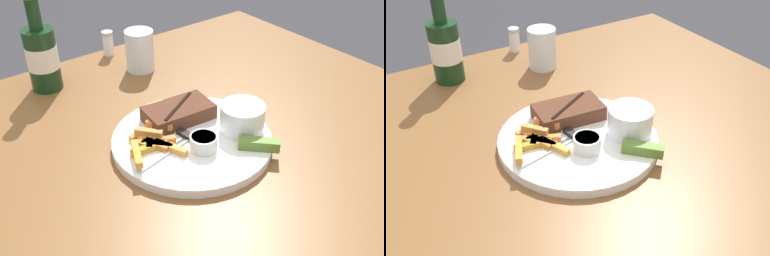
{
  "view_description": "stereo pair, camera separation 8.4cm",
  "coord_description": "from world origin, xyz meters",
  "views": [
    {
      "loc": [
        -0.43,
        -0.55,
        1.28
      ],
      "look_at": [
        0.0,
        0.0,
        0.81
      ],
      "focal_mm": 42.0,
      "sensor_mm": 36.0,
      "label": 1
    },
    {
      "loc": [
        -0.36,
        -0.6,
        1.28
      ],
      "look_at": [
        0.0,
        0.0,
        0.81
      ],
      "focal_mm": 42.0,
      "sensor_mm": 36.0,
      "label": 2
    }
  ],
  "objects": [
    {
      "name": "fries_pile",
      "position": [
        -0.07,
        0.02,
        0.79
      ],
      "size": [
        0.12,
        0.12,
        0.02
      ],
      "color": "orange",
      "rests_on": "dinner_plate"
    },
    {
      "name": "steak_portion",
      "position": [
        0.02,
        0.07,
        0.8
      ],
      "size": [
        0.14,
        0.09,
        0.03
      ],
      "color": "#512D1E",
      "rests_on": "dinner_plate"
    },
    {
      "name": "coleslaw_cup",
      "position": [
        0.09,
        -0.04,
        0.82
      ],
      "size": [
        0.09,
        0.09,
        0.05
      ],
      "color": "white",
      "rests_on": "dinner_plate"
    },
    {
      "name": "fork_utensil",
      "position": [
        -0.08,
        -0.02,
        0.79
      ],
      "size": [
        0.13,
        0.04,
        0.0
      ],
      "rotation": [
        0.0,
        0.0,
        6.48
      ],
      "color": "#B7B7BC",
      "rests_on": "dinner_plate"
    },
    {
      "name": "drinking_glass",
      "position": [
        0.1,
        0.33,
        0.82
      ],
      "size": [
        0.07,
        0.07,
        0.1
      ],
      "color": "silver",
      "rests_on": "dining_table"
    },
    {
      "name": "dinner_plate",
      "position": [
        0.0,
        0.0,
        0.78
      ],
      "size": [
        0.31,
        0.31,
        0.02
      ],
      "color": "white",
      "rests_on": "dining_table"
    },
    {
      "name": "dipping_sauce_cup",
      "position": [
        -0.01,
        -0.04,
        0.8
      ],
      "size": [
        0.05,
        0.05,
        0.03
      ],
      "color": "silver",
      "rests_on": "dinner_plate"
    },
    {
      "name": "knife_utensil",
      "position": [
        -0.01,
        0.04,
        0.79
      ],
      "size": [
        0.04,
        0.17,
        0.01
      ],
      "rotation": [
        0.0,
        0.0,
        1.68
      ],
      "color": "#B7B7BC",
      "rests_on": "dinner_plate"
    },
    {
      "name": "dining_table",
      "position": [
        0.0,
        0.0,
        0.68
      ],
      "size": [
        1.16,
        0.98,
        0.77
      ],
      "color": "brown",
      "rests_on": "ground_plane"
    },
    {
      "name": "beer_bottle",
      "position": [
        -0.13,
        0.38,
        0.85
      ],
      "size": [
        0.07,
        0.07,
        0.23
      ],
      "color": "#143319",
      "rests_on": "dining_table"
    },
    {
      "name": "pickle_spear",
      "position": [
        0.07,
        -0.1,
        0.8
      ],
      "size": [
        0.07,
        0.07,
        0.02
      ],
      "color": "#567A2D",
      "rests_on": "dinner_plate"
    },
    {
      "name": "salt_shaker",
      "position": [
        0.07,
        0.46,
        0.8
      ],
      "size": [
        0.03,
        0.03,
        0.07
      ],
      "color": "white",
      "rests_on": "dining_table"
    }
  ]
}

